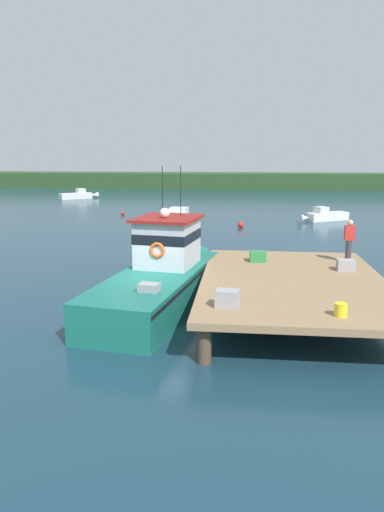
{
  "coord_description": "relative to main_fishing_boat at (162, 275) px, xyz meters",
  "views": [
    {
      "loc": [
        3.08,
        -15.11,
        5.17
      ],
      "look_at": [
        1.2,
        2.26,
        1.4
      ],
      "focal_mm": 32.76,
      "sensor_mm": 36.0,
      "label": 1
    }
  ],
  "objects": [
    {
      "name": "crate_stack_near_edge",
      "position": [
        2.44,
        -3.98,
        0.43
      ],
      "size": [
        0.66,
        0.53,
        0.48
      ],
      "primitive_type": "cube",
      "rotation": [
        0.0,
        0.0,
        -0.16
      ],
      "color": "#9E9EA3",
      "rests_on": "dock"
    },
    {
      "name": "moored_boat_off_the_point",
      "position": [
        -1.75,
        16.6,
        -0.48
      ],
      "size": [
        1.92,
        6.13,
        1.54
      ],
      "color": "white",
      "rests_on": "ground"
    },
    {
      "name": "crate_single_by_cleat",
      "position": [
        3.42,
        1.63,
        0.4
      ],
      "size": [
        0.62,
        0.47,
        0.41
      ],
      "primitive_type": "cube",
      "rotation": [
        0.0,
        0.0,
        0.05
      ],
      "color": "#2D8442",
      "rests_on": "dock"
    },
    {
      "name": "mooring_buoy_spare_mooring",
      "position": [
        2.7,
        18.1,
        -0.78
      ],
      "size": [
        0.45,
        0.45,
        0.45
      ],
      "primitive_type": "sphere",
      "color": "red",
      "rests_on": "ground"
    },
    {
      "name": "far_shoreline",
      "position": [
        -0.29,
        61.19,
        0.19
      ],
      "size": [
        120.0,
        8.0,
        2.4
      ],
      "primitive_type": "cube",
      "color": "#284723",
      "rests_on": "ground"
    },
    {
      "name": "ground_plane",
      "position": [
        -0.29,
        -0.81,
        -1.01
      ],
      "size": [
        200.0,
        200.0,
        0.0
      ],
      "primitive_type": "plane",
      "color": "#193847"
    },
    {
      "name": "mooring_buoy_channel_marker",
      "position": [
        -7.7,
        24.24,
        -0.83
      ],
      "size": [
        0.34,
        0.34,
        0.34
      ],
      "primitive_type": "sphere",
      "color": "red",
      "rests_on": "ground"
    },
    {
      "name": "main_fishing_boat",
      "position": [
        0.0,
        0.0,
        0.0
      ],
      "size": [
        3.82,
        9.97,
        4.8
      ],
      "color": "#196B5B",
      "rests_on": "ground"
    },
    {
      "name": "dock",
      "position": [
        4.51,
        -0.81,
        0.07
      ],
      "size": [
        6.0,
        9.0,
        1.2
      ],
      "color": "#4C3D2D",
      "rests_on": "ground"
    },
    {
      "name": "crate_stack_mid_dock",
      "position": [
        6.46,
        0.55,
        0.39
      ],
      "size": [
        0.61,
        0.45,
        0.38
      ],
      "primitive_type": "cube",
      "rotation": [
        0.0,
        0.0,
        -0.01
      ],
      "color": "#9E9EA3",
      "rests_on": "dock"
    },
    {
      "name": "moored_boat_far_left",
      "position": [
        -17.21,
        39.57,
        -0.59
      ],
      "size": [
        4.29,
        3.8,
        1.22
      ],
      "color": "silver",
      "rests_on": "ground"
    },
    {
      "name": "moored_boat_outer_mooring",
      "position": [
        9.38,
        22.6,
        -0.62
      ],
      "size": [
        4.31,
        2.99,
        1.13
      ],
      "color": "white",
      "rests_on": "ground"
    },
    {
      "name": "bait_bucket",
      "position": [
        5.31,
        -4.41,
        0.36
      ],
      "size": [
        0.32,
        0.32,
        0.34
      ],
      "primitive_type": "cylinder",
      "color": "yellow",
      "rests_on": "dock"
    },
    {
      "name": "deckhand_by_the_boat",
      "position": [
        6.8,
        1.84,
        1.05
      ],
      "size": [
        0.36,
        0.22,
        1.63
      ],
      "color": "#383842",
      "rests_on": "dock"
    }
  ]
}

